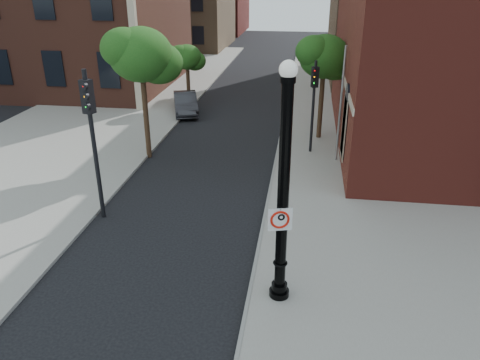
% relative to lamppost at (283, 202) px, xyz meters
% --- Properties ---
extents(ground, '(120.00, 120.00, 0.00)m').
position_rel_lamppost_xyz_m(ground, '(-2.85, 0.20, -2.95)').
color(ground, black).
rests_on(ground, ground).
extents(sidewalk_right, '(8.00, 60.00, 0.12)m').
position_rel_lamppost_xyz_m(sidewalk_right, '(3.15, 10.20, -2.89)').
color(sidewalk_right, gray).
rests_on(sidewalk_right, ground).
extents(sidewalk_left, '(10.00, 50.00, 0.12)m').
position_rel_lamppost_xyz_m(sidewalk_left, '(-11.85, 18.20, -2.89)').
color(sidewalk_left, gray).
rests_on(sidewalk_left, ground).
extents(curb_edge, '(0.10, 60.00, 0.14)m').
position_rel_lamppost_xyz_m(curb_edge, '(-0.80, 10.20, -2.88)').
color(curb_edge, gray).
rests_on(curb_edge, ground).
extents(lamppost, '(0.54, 0.54, 6.38)m').
position_rel_lamppost_xyz_m(lamppost, '(0.00, 0.00, 0.00)').
color(lamppost, black).
rests_on(lamppost, ground).
extents(no_parking_sign, '(0.60, 0.18, 0.61)m').
position_rel_lamppost_xyz_m(no_parking_sign, '(-0.04, -0.16, -0.41)').
color(no_parking_sign, white).
rests_on(no_parking_sign, ground).
extents(parked_car, '(2.46, 4.11, 1.28)m').
position_rel_lamppost_xyz_m(parked_car, '(-6.91, 17.11, -2.31)').
color(parked_car, '#29292D').
rests_on(parked_car, ground).
extents(traffic_signal_left, '(0.40, 0.46, 5.29)m').
position_rel_lamppost_xyz_m(traffic_signal_left, '(-6.57, 3.70, 0.62)').
color(traffic_signal_left, black).
rests_on(traffic_signal_left, ground).
extents(traffic_signal_right, '(0.36, 0.39, 4.45)m').
position_rel_lamppost_xyz_m(traffic_signal_right, '(0.76, 11.17, 0.05)').
color(traffic_signal_right, black).
rests_on(traffic_signal_right, ground).
extents(utility_pole, '(0.11, 0.11, 5.27)m').
position_rel_lamppost_xyz_m(utility_pole, '(1.95, 10.22, -0.31)').
color(utility_pole, '#999999').
rests_on(utility_pole, ground).
extents(street_tree_a, '(3.31, 2.99, 5.96)m').
position_rel_lamppost_xyz_m(street_tree_a, '(-6.78, 9.71, 1.76)').
color(street_tree_a, '#311E13').
rests_on(street_tree_a, ground).
extents(street_tree_b, '(2.16, 1.95, 3.89)m').
position_rel_lamppost_xyz_m(street_tree_b, '(-7.12, 18.94, 0.11)').
color(street_tree_b, '#311E13').
rests_on(street_tree_b, ground).
extents(street_tree_c, '(2.95, 2.67, 5.32)m').
position_rel_lamppost_xyz_m(street_tree_c, '(1.22, 13.40, 1.25)').
color(street_tree_c, '#311E13').
rests_on(street_tree_c, ground).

